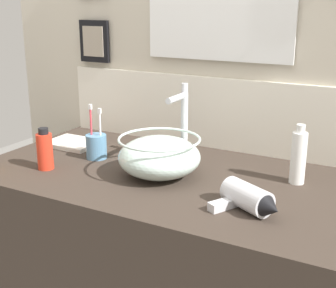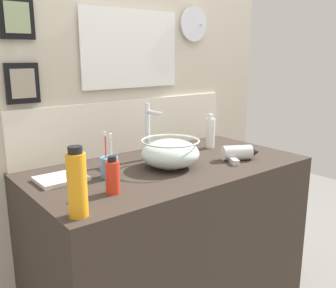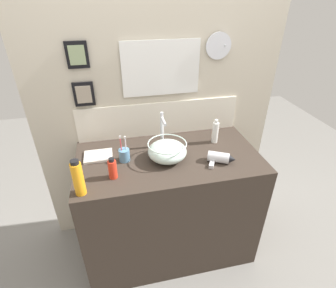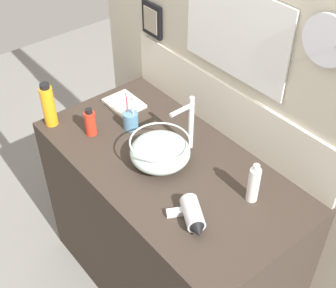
% 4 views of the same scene
% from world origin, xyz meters
% --- Properties ---
extents(ground_plane, '(6.00, 6.00, 0.00)m').
position_xyz_m(ground_plane, '(0.00, 0.00, 0.00)').
color(ground_plane, gray).
extents(vanity_counter, '(1.27, 0.67, 0.90)m').
position_xyz_m(vanity_counter, '(0.00, 0.00, 0.45)').
color(vanity_counter, '#382D26').
rests_on(vanity_counter, ground).
extents(back_panel, '(1.87, 0.09, 2.52)m').
position_xyz_m(back_panel, '(-0.00, 0.37, 1.26)').
color(back_panel, beige).
rests_on(back_panel, ground).
extents(glass_bowl_sink, '(0.26, 0.26, 0.13)m').
position_xyz_m(glass_bowl_sink, '(-0.02, -0.03, 0.97)').
color(glass_bowl_sink, silver).
rests_on(glass_bowl_sink, vanity_counter).
extents(faucet, '(0.02, 0.13, 0.27)m').
position_xyz_m(faucet, '(-0.02, 0.13, 1.06)').
color(faucet, silver).
rests_on(faucet, vanity_counter).
extents(hair_drier, '(0.20, 0.14, 0.07)m').
position_xyz_m(hair_drier, '(0.32, -0.15, 0.94)').
color(hair_drier, silver).
rests_on(hair_drier, vanity_counter).
extents(toothbrush_cup, '(0.07, 0.07, 0.20)m').
position_xyz_m(toothbrush_cup, '(-0.30, 0.01, 0.95)').
color(toothbrush_cup, '#598CB2').
rests_on(toothbrush_cup, vanity_counter).
extents(spray_bottle, '(0.05, 0.05, 0.14)m').
position_xyz_m(spray_bottle, '(-0.38, -0.16, 0.97)').
color(spray_bottle, red).
rests_on(spray_bottle, vanity_counter).
extents(lotion_bottle, '(0.06, 0.06, 0.23)m').
position_xyz_m(lotion_bottle, '(-0.57, -0.26, 1.01)').
color(lotion_bottle, orange).
rests_on(lotion_bottle, vanity_counter).
extents(soap_dispenser, '(0.05, 0.05, 0.19)m').
position_xyz_m(soap_dispenser, '(0.38, 0.12, 0.99)').
color(soap_dispenser, white).
rests_on(soap_dispenser, vanity_counter).
extents(hand_towel, '(0.19, 0.15, 0.02)m').
position_xyz_m(hand_towel, '(-0.48, 0.10, 0.91)').
color(hand_towel, silver).
rests_on(hand_towel, vanity_counter).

